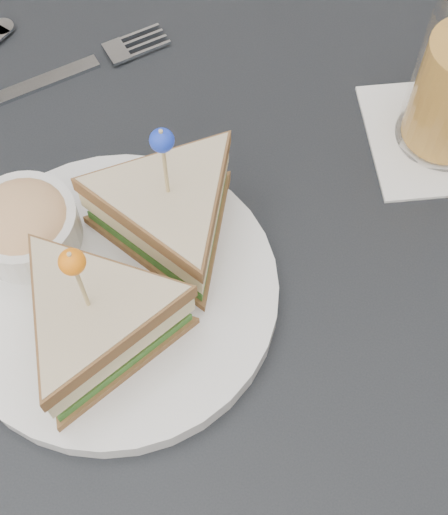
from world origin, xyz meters
TOP-DOWN VIEW (x-y plane):
  - ground_plane at (0.00, 0.00)m, footprint 3.50×3.50m
  - table at (0.00, 0.00)m, footprint 0.80×0.80m
  - plate_meal at (-0.06, -0.01)m, footprint 0.32×0.32m
  - cutlery_fork at (-0.17, 0.19)m, footprint 0.16×0.15m

SIDE VIEW (x-z plane):
  - ground_plane at x=0.00m, z-range 0.00..0.00m
  - table at x=0.00m, z-range 0.30..1.05m
  - cutlery_fork at x=-0.17m, z-range 0.75..0.76m
  - plate_meal at x=-0.06m, z-range 0.72..0.86m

